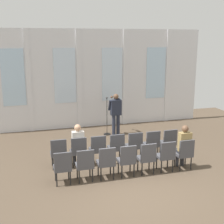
{
  "coord_description": "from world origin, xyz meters",
  "views": [
    {
      "loc": [
        -2.54,
        -6.84,
        3.78
      ],
      "look_at": [
        0.24,
        3.02,
        1.3
      ],
      "focal_mm": 48.25,
      "sensor_mm": 36.0,
      "label": 1
    }
  ],
  "objects_px": {
    "chair_r0_c5": "(152,143)",
    "chair_r1_c3": "(127,159)",
    "chair_r0_c3": "(116,146)",
    "chair_r1_c4": "(147,156)",
    "audience_r0_c1": "(78,143)",
    "chair_r1_c0": "(63,166)",
    "chair_r1_c6": "(185,152)",
    "chair_r1_c5": "(166,154)",
    "chair_r1_c2": "(106,161)",
    "chair_r0_c0": "(59,152)",
    "speaker": "(116,111)",
    "chair_r0_c6": "(169,141)",
    "mic_stand": "(107,127)",
    "chair_r0_c1": "(78,150)",
    "chair_r0_c2": "(98,148)",
    "audience_r1_c6": "(184,145)",
    "chair_r0_c4": "(134,144)",
    "chair_r1_c1": "(85,163)"
  },
  "relations": [
    {
      "from": "speaker",
      "to": "chair_r0_c5",
      "type": "distance_m",
      "value": 2.8
    },
    {
      "from": "chair_r0_c3",
      "to": "chair_r1_c5",
      "type": "xyz_separation_m",
      "value": [
        1.2,
        -1.06,
        0.0
      ]
    },
    {
      "from": "chair_r1_c5",
      "to": "audience_r1_c6",
      "type": "distance_m",
      "value": 0.64
    },
    {
      "from": "chair_r0_c1",
      "to": "audience_r1_c6",
      "type": "relative_size",
      "value": 0.7
    },
    {
      "from": "speaker",
      "to": "chair_r0_c3",
      "type": "bearing_deg",
      "value": -106.05
    },
    {
      "from": "chair_r0_c2",
      "to": "speaker",
      "type": "bearing_deg",
      "value": 63.12
    },
    {
      "from": "chair_r1_c1",
      "to": "chair_r1_c3",
      "type": "height_order",
      "value": "same"
    },
    {
      "from": "chair_r1_c2",
      "to": "speaker",
      "type": "bearing_deg",
      "value": 69.94
    },
    {
      "from": "chair_r1_c5",
      "to": "chair_r0_c4",
      "type": "bearing_deg",
      "value": 119.44
    },
    {
      "from": "mic_stand",
      "to": "chair_r0_c1",
      "type": "xyz_separation_m",
      "value": [
        -1.64,
        -2.82,
        0.2
      ]
    },
    {
      "from": "chair_r1_c4",
      "to": "audience_r0_c1",
      "type": "bearing_deg",
      "value": 147.54
    },
    {
      "from": "speaker",
      "to": "chair_r1_c3",
      "type": "xyz_separation_m",
      "value": [
        -0.78,
        -3.79,
        -0.44
      ]
    },
    {
      "from": "mic_stand",
      "to": "chair_r1_c6",
      "type": "bearing_deg",
      "value": -70.74
    },
    {
      "from": "chair_r0_c2",
      "to": "chair_r0_c5",
      "type": "distance_m",
      "value": 1.8
    },
    {
      "from": "audience_r0_c1",
      "to": "chair_r1_c3",
      "type": "distance_m",
      "value": 1.67
    },
    {
      "from": "chair_r0_c3",
      "to": "chair_r1_c0",
      "type": "xyz_separation_m",
      "value": [
        -1.8,
        -1.06,
        0.0
      ]
    },
    {
      "from": "chair_r0_c2",
      "to": "chair_r0_c6",
      "type": "distance_m",
      "value": 2.39
    },
    {
      "from": "chair_r1_c6",
      "to": "chair_r0_c4",
      "type": "bearing_deg",
      "value": 138.47
    },
    {
      "from": "chair_r0_c3",
      "to": "chair_r1_c4",
      "type": "height_order",
      "value": "same"
    },
    {
      "from": "chair_r0_c0",
      "to": "audience_r0_c1",
      "type": "height_order",
      "value": "audience_r0_c1"
    },
    {
      "from": "chair_r0_c0",
      "to": "chair_r0_c1",
      "type": "bearing_deg",
      "value": 0.0
    },
    {
      "from": "chair_r1_c5",
      "to": "chair_r0_c5",
      "type": "bearing_deg",
      "value": 90.0
    },
    {
      "from": "chair_r0_c4",
      "to": "chair_r1_c5",
      "type": "distance_m",
      "value": 1.22
    },
    {
      "from": "chair_r1_c2",
      "to": "chair_r1_c4",
      "type": "distance_m",
      "value": 1.2
    },
    {
      "from": "chair_r1_c2",
      "to": "chair_r1_c6",
      "type": "xyz_separation_m",
      "value": [
        2.39,
        0.0,
        0.0
      ]
    },
    {
      "from": "chair_r0_c3",
      "to": "chair_r1_c2",
      "type": "height_order",
      "value": "same"
    },
    {
      "from": "chair_r0_c4",
      "to": "audience_r1_c6",
      "type": "distance_m",
      "value": 1.56
    },
    {
      "from": "chair_r0_c1",
      "to": "chair_r1_c6",
      "type": "relative_size",
      "value": 1.0
    },
    {
      "from": "chair_r0_c0",
      "to": "chair_r0_c1",
      "type": "relative_size",
      "value": 1.0
    },
    {
      "from": "mic_stand",
      "to": "chair_r0_c0",
      "type": "distance_m",
      "value": 3.6
    },
    {
      "from": "chair_r0_c2",
      "to": "chair_r1_c2",
      "type": "relative_size",
      "value": 1.0
    },
    {
      "from": "chair_r1_c6",
      "to": "chair_r1_c0",
      "type": "bearing_deg",
      "value": 180.0
    },
    {
      "from": "mic_stand",
      "to": "chair_r1_c3",
      "type": "distance_m",
      "value": 3.91
    },
    {
      "from": "chair_r0_c3",
      "to": "audience_r1_c6",
      "type": "bearing_deg",
      "value": -28.63
    },
    {
      "from": "chair_r1_c6",
      "to": "chair_r1_c5",
      "type": "bearing_deg",
      "value": 180.0
    },
    {
      "from": "chair_r0_c5",
      "to": "chair_r1_c3",
      "type": "bearing_deg",
      "value": -138.47
    },
    {
      "from": "mic_stand",
      "to": "chair_r0_c2",
      "type": "bearing_deg",
      "value": -110.23
    },
    {
      "from": "chair_r0_c0",
      "to": "chair_r1_c1",
      "type": "relative_size",
      "value": 1.0
    },
    {
      "from": "chair_r0_c0",
      "to": "chair_r1_c0",
      "type": "distance_m",
      "value": 1.06
    },
    {
      "from": "chair_r0_c1",
      "to": "chair_r0_c5",
      "type": "bearing_deg",
      "value": 0.0
    },
    {
      "from": "speaker",
      "to": "audience_r1_c6",
      "type": "height_order",
      "value": "speaker"
    },
    {
      "from": "audience_r0_c1",
      "to": "chair_r0_c6",
      "type": "relative_size",
      "value": 1.4
    },
    {
      "from": "chair_r0_c3",
      "to": "chair_r1_c5",
      "type": "relative_size",
      "value": 1.0
    },
    {
      "from": "audience_r0_c1",
      "to": "chair_r1_c4",
      "type": "height_order",
      "value": "audience_r0_c1"
    },
    {
      "from": "speaker",
      "to": "chair_r1_c3",
      "type": "relative_size",
      "value": 1.79
    },
    {
      "from": "mic_stand",
      "to": "chair_r1_c1",
      "type": "height_order",
      "value": "mic_stand"
    },
    {
      "from": "chair_r1_c5",
      "to": "mic_stand",
      "type": "bearing_deg",
      "value": 101.04
    },
    {
      "from": "chair_r1_c0",
      "to": "chair_r1_c6",
      "type": "xyz_separation_m",
      "value": [
        3.59,
        0.0,
        0.0
      ]
    },
    {
      "from": "chair_r0_c0",
      "to": "chair_r1_c2",
      "type": "relative_size",
      "value": 1.0
    },
    {
      "from": "chair_r0_c2",
      "to": "chair_r0_c6",
      "type": "height_order",
      "value": "same"
    }
  ]
}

